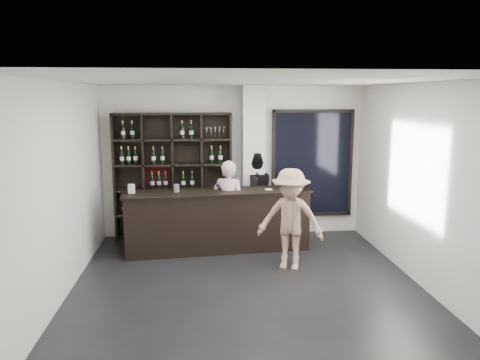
{
  "coord_description": "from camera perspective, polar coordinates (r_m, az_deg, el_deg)",
  "views": [
    {
      "loc": [
        -0.66,
        -6.22,
        2.7
      ],
      "look_at": [
        -0.01,
        1.1,
        1.38
      ],
      "focal_mm": 35.0,
      "sensor_mm": 36.0,
      "label": 1
    }
  ],
  "objects": [
    {
      "name": "napkin_stack",
      "position": [
        8.24,
        3.49,
        -1.14
      ],
      "size": [
        0.13,
        0.13,
        0.02
      ],
      "primitive_type": "cube",
      "rotation": [
        0.0,
        0.0,
        0.27
      ],
      "color": "white",
      "rests_on": "tasting_counter"
    },
    {
      "name": "wine_glass",
      "position": [
        8.09,
        -2.7,
        -0.75
      ],
      "size": [
        0.08,
        0.08,
        0.18
      ],
      "primitive_type": null,
      "rotation": [
        0.0,
        0.0,
        0.08
      ],
      "color": "white",
      "rests_on": "tasting_counter"
    },
    {
      "name": "floor",
      "position": [
        6.82,
        0.96,
        -13.21
      ],
      "size": [
        5.0,
        5.5,
        0.01
      ],
      "primitive_type": "cube",
      "color": "black",
      "rests_on": "ground"
    },
    {
      "name": "taster_black",
      "position": [
        8.88,
        1.74,
        -1.87
      ],
      "size": [
        0.99,
        0.88,
        1.7
      ],
      "primitive_type": "imported",
      "rotation": [
        0.0,
        0.0,
        3.47
      ],
      "color": "black",
      "rests_on": "floor"
    },
    {
      "name": "tasting_counter",
      "position": [
        8.27,
        -2.73,
        -4.98
      ],
      "size": [
        3.27,
        0.68,
        1.08
      ],
      "rotation": [
        0.0,
        0.0,
        0.09
      ],
      "color": "black",
      "rests_on": "floor"
    },
    {
      "name": "glass_panel",
      "position": [
        9.27,
        8.79,
        2.0
      ],
      "size": [
        1.6,
        0.08,
        2.1
      ],
      "color": "black",
      "rests_on": "floor"
    },
    {
      "name": "spit_cup",
      "position": [
        8.11,
        -7.75,
        -1.0
      ],
      "size": [
        0.12,
        0.12,
        0.13
      ],
      "primitive_type": "cylinder",
      "rotation": [
        0.0,
        0.0,
        -0.29
      ],
      "color": "#ADC0D4",
      "rests_on": "tasting_counter"
    },
    {
      "name": "structural_column",
      "position": [
        8.84,
        1.56,
        2.04
      ],
      "size": [
        0.4,
        0.4,
        2.9
      ],
      "primitive_type": "cube",
      "color": "silver",
      "rests_on": "floor"
    },
    {
      "name": "taster_pink",
      "position": [
        8.31,
        -1.4,
        -3.05
      ],
      "size": [
        0.67,
        0.54,
        1.6
      ],
      "primitive_type": "imported",
      "rotation": [
        0.0,
        0.0,
        2.83
      ],
      "color": "beige",
      "rests_on": "floor"
    },
    {
      "name": "wine_shelf",
      "position": [
        8.93,
        -8.12,
        0.4
      ],
      "size": [
        2.2,
        0.35,
        2.4
      ],
      "primitive_type": null,
      "color": "black",
      "rests_on": "floor"
    },
    {
      "name": "customer",
      "position": [
        7.39,
        6.15,
        -4.77
      ],
      "size": [
        1.18,
        0.92,
        1.6
      ],
      "primitive_type": "imported",
      "rotation": [
        0.0,
        0.0,
        -0.36
      ],
      "color": "tan",
      "rests_on": "floor"
    },
    {
      "name": "card_stand",
      "position": [
        8.13,
        -13.09,
        -1.05
      ],
      "size": [
        0.12,
        0.08,
        0.16
      ],
      "primitive_type": "cube",
      "rotation": [
        0.0,
        0.0,
        -0.26
      ],
      "color": "white",
      "rests_on": "tasting_counter"
    }
  ]
}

